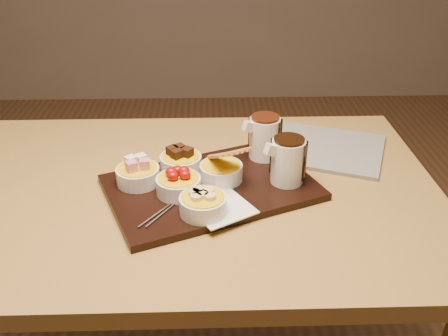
{
  "coord_description": "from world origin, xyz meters",
  "views": [
    {
      "loc": [
        0.06,
        -1.01,
        1.36
      ],
      "look_at": [
        0.09,
        -0.02,
        0.81
      ],
      "focal_mm": 40.0,
      "sensor_mm": 36.0,
      "label": 1
    }
  ],
  "objects_px": {
    "bowl_strawberries": "(179,185)",
    "pitcher_dark_chocolate": "(288,161)",
    "newspaper": "(321,148)",
    "serving_board": "(211,187)",
    "pitcher_milk_chocolate": "(264,138)",
    "dining_table": "(185,221)"
  },
  "relations": [
    {
      "from": "serving_board",
      "to": "pitcher_milk_chocolate",
      "type": "height_order",
      "value": "pitcher_milk_chocolate"
    },
    {
      "from": "bowl_strawberries",
      "to": "pitcher_milk_chocolate",
      "type": "relative_size",
      "value": 0.96
    },
    {
      "from": "bowl_strawberries",
      "to": "pitcher_dark_chocolate",
      "type": "bearing_deg",
      "value": 9.9
    },
    {
      "from": "dining_table",
      "to": "serving_board",
      "type": "bearing_deg",
      "value": -19.13
    },
    {
      "from": "serving_board",
      "to": "pitcher_dark_chocolate",
      "type": "distance_m",
      "value": 0.19
    },
    {
      "from": "serving_board",
      "to": "pitcher_milk_chocolate",
      "type": "distance_m",
      "value": 0.2
    },
    {
      "from": "dining_table",
      "to": "pitcher_dark_chocolate",
      "type": "relative_size",
      "value": 11.48
    },
    {
      "from": "pitcher_dark_chocolate",
      "to": "newspaper",
      "type": "bearing_deg",
      "value": 35.16
    },
    {
      "from": "serving_board",
      "to": "newspaper",
      "type": "bearing_deg",
      "value": 11.58
    },
    {
      "from": "serving_board",
      "to": "pitcher_dark_chocolate",
      "type": "relative_size",
      "value": 4.4
    },
    {
      "from": "dining_table",
      "to": "pitcher_dark_chocolate",
      "type": "height_order",
      "value": "pitcher_dark_chocolate"
    },
    {
      "from": "newspaper",
      "to": "bowl_strawberries",
      "type": "bearing_deg",
      "value": -126.09
    },
    {
      "from": "pitcher_dark_chocolate",
      "to": "pitcher_milk_chocolate",
      "type": "relative_size",
      "value": 1.0
    },
    {
      "from": "serving_board",
      "to": "pitcher_milk_chocolate",
      "type": "xyz_separation_m",
      "value": [
        0.13,
        0.13,
        0.06
      ]
    },
    {
      "from": "pitcher_dark_chocolate",
      "to": "serving_board",
      "type": "bearing_deg",
      "value": 160.02
    },
    {
      "from": "dining_table",
      "to": "newspaper",
      "type": "height_order",
      "value": "newspaper"
    },
    {
      "from": "dining_table",
      "to": "bowl_strawberries",
      "type": "height_order",
      "value": "bowl_strawberries"
    },
    {
      "from": "serving_board",
      "to": "bowl_strawberries",
      "type": "height_order",
      "value": "bowl_strawberries"
    },
    {
      "from": "dining_table",
      "to": "newspaper",
      "type": "bearing_deg",
      "value": 26.42
    },
    {
      "from": "newspaper",
      "to": "pitcher_milk_chocolate",
      "type": "bearing_deg",
      "value": -135.47
    },
    {
      "from": "dining_table",
      "to": "bowl_strawberries",
      "type": "relative_size",
      "value": 12.0
    },
    {
      "from": "pitcher_dark_chocolate",
      "to": "newspaper",
      "type": "xyz_separation_m",
      "value": [
        0.12,
        0.19,
        -0.07
      ]
    }
  ]
}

